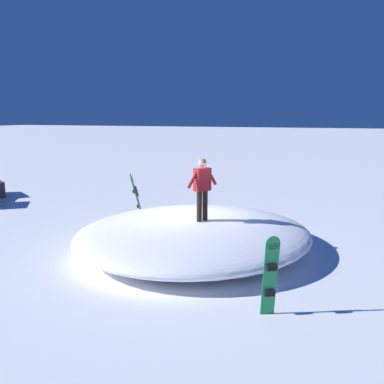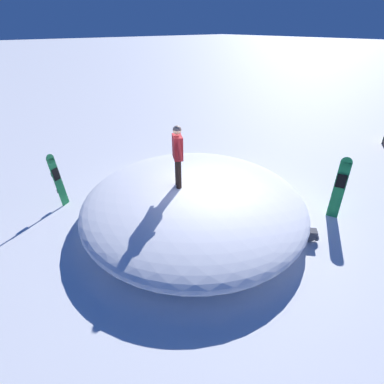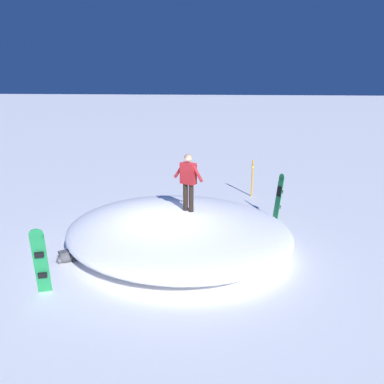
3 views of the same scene
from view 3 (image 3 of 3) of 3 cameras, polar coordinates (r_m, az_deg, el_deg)
ground at (r=11.37m, az=-4.45°, el=-8.19°), size 240.00×240.00×0.00m
snow_mound at (r=11.45m, az=-1.99°, el=-5.40°), size 8.86×8.93×0.95m
snowboarder_standing at (r=11.30m, az=-0.54°, el=1.88°), size 0.56×0.92×1.66m
snowboard_primary_upright at (r=9.28m, az=-20.72°, el=-9.09°), size 0.52×0.43×1.66m
snowboard_secondary_upright at (r=13.78m, az=12.24°, el=-0.58°), size 0.34×0.32×1.59m
backpack_near at (r=11.03m, az=-17.41°, el=-8.73°), size 0.59×0.63×0.32m
trail_marker_pole at (r=16.38m, az=8.55°, el=2.08°), size 0.10×0.10×1.50m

